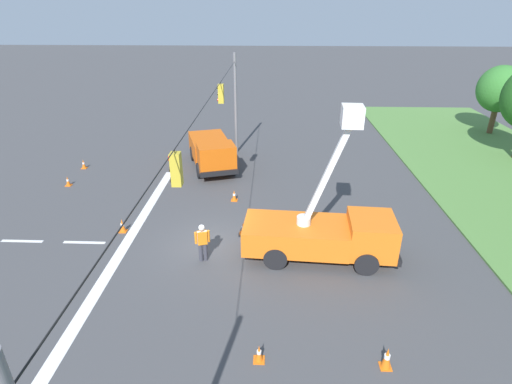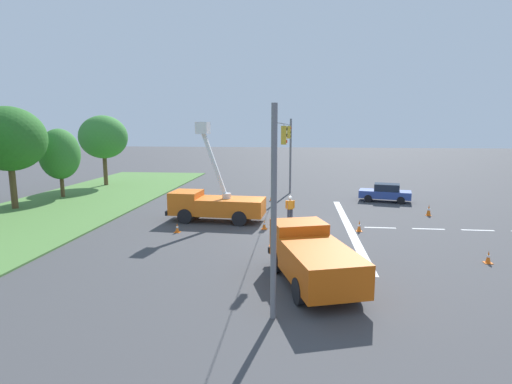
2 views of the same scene
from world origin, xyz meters
The scene contains 20 objects.
ground_plane centered at (0.00, 0.00, 0.00)m, with size 200.00×200.00×0.00m, color #424244.
grass_verge centered at (0.00, 18.00, 0.05)m, with size 56.00×12.00×0.10m, color #517F3D.
lane_markings centered at (0.00, -5.59, 0.00)m, with size 17.60×15.25×0.01m.
signal_gantry centered at (0.07, 0.00, 4.25)m, with size 26.20×0.33×7.20m.
tree_east centered at (2.84, 21.35, 5.51)m, with size 5.34×5.51×8.00m.
tree_far_east centered at (8.13, 20.62, 4.00)m, with size 3.90×3.38×6.28m.
tree_east_end centered at (15.76, 20.27, 5.31)m, with size 4.82×5.16×7.64m.
utility_truck_bucket_lift centered at (0.73, 4.94, 1.28)m, with size 2.77×6.71×6.76m.
utility_truck_support_near centered at (-9.81, -1.40, 1.18)m, with size 6.38×4.07×2.21m.
sedan_blue centered at (9.43, -8.35, 0.79)m, with size 2.71×4.59×1.56m.
road_worker centered at (1.19, -0.26, 1.00)m, with size 0.35×0.62×1.77m.
traffic_cone_foreground_left centered at (6.54, 2.35, 0.29)m, with size 0.36×0.36×0.62m.
traffic_cone_foreground_right centered at (6.64, 6.26, 0.38)m, with size 0.36×0.36×0.77m.
traffic_cone_mid_left centered at (8.89, 1.51, 0.39)m, with size 0.36×0.36×0.78m.
traffic_cone_near_bucket centered at (-1.13, 1.32, 0.30)m, with size 0.36×0.36×0.62m.
traffic_cone_lane_edge_a centered at (-4.74, 0.56, 0.31)m, with size 0.36×0.36×0.65m.
traffic_cone_lane_edge_b centered at (-1.07, -4.61, 0.34)m, with size 0.36×0.36×0.70m.
traffic_cone_far_left centered at (4.01, -10.34, 0.41)m, with size 0.36×0.36×0.83m.
traffic_cone_far_right centered at (-2.51, 6.59, 0.28)m, with size 0.36×0.36×0.59m.
traffic_cone_centre_line centered at (-6.40, -9.89, 0.29)m, with size 0.36×0.36×0.62m.
Camera 2 is at (-25.76, -0.77, 6.47)m, focal length 28.00 mm.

